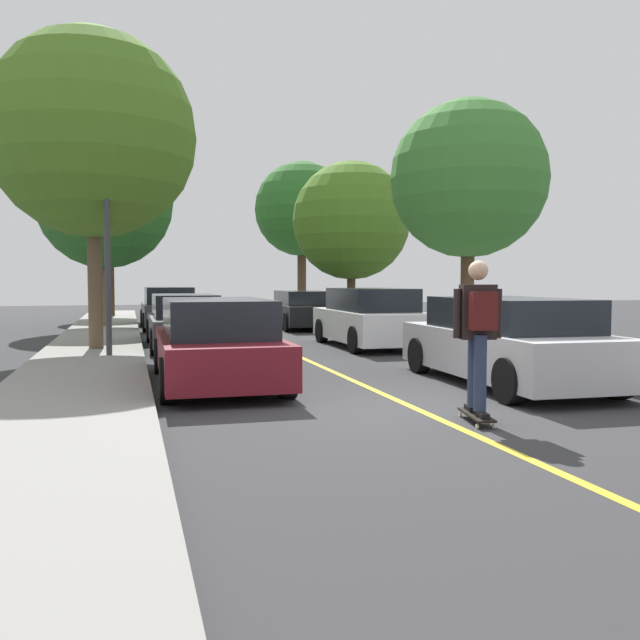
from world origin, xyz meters
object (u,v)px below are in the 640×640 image
object	(u,v)px
street_tree_left_near	(105,201)
street_tree_left_far	(110,215)
parked_car_right_far	(303,310)
skateboard	(476,415)
street_tree_right_near	(351,221)
parked_car_left_nearest	(216,343)
parked_car_right_nearest	(507,342)
streetlamp	(107,218)
parked_car_left_far	(169,308)
street_tree_left_nearest	(92,135)
street_tree_right_far	(302,209)
street_tree_right_nearest	(469,180)
skateboarder	(478,327)
parked_car_right_near	(370,318)
parked_car_left_near	(185,321)

from	to	relation	value
street_tree_left_near	street_tree_left_far	distance (m)	6.68
parked_car_right_far	skateboard	bearing A→B (deg)	-96.91
street_tree_right_near	parked_car_left_nearest	bearing A→B (deg)	-116.99
street_tree_left_far	street_tree_right_near	world-z (taller)	street_tree_left_far
parked_car_right_nearest	streetlamp	distance (m)	8.31
street_tree_left_near	parked_car_left_nearest	bearing A→B (deg)	-81.17
parked_car_left_nearest	street_tree_right_near	bearing A→B (deg)	63.01
parked_car_left_far	parked_car_right_nearest	world-z (taller)	parked_car_left_far
street_tree_left_nearest	street_tree_left_near	world-z (taller)	street_tree_left_nearest
parked_car_left_far	street_tree_right_near	world-z (taller)	street_tree_right_near
street_tree_left_nearest	parked_car_left_far	bearing A→B (deg)	75.34
parked_car_left_far	street_tree_right_far	distance (m)	10.69
street_tree_left_near	street_tree_right_near	bearing A→B (deg)	-2.53
street_tree_left_far	street_tree_right_nearest	bearing A→B (deg)	-61.57
street_tree_right_nearest	streetlamp	xyz separation A→B (m)	(-8.34, -0.31, -1.15)
street_tree_right_far	street_tree_left_far	bearing A→B (deg)	-177.47
parked_car_right_nearest	street_tree_left_far	bearing A→B (deg)	107.22
skateboarder	parked_car_right_near	bearing A→B (deg)	77.94
parked_car_left_nearest	skateboard	world-z (taller)	parked_car_left_nearest
parked_car_left_far	street_tree_right_nearest	size ratio (longest dim) A/B	0.72
street_tree_right_near	parked_car_right_nearest	bearing A→B (deg)	-98.30
street_tree_left_near	skateboarder	bearing A→B (deg)	-74.76
parked_car_left_far	skateboarder	bearing A→B (deg)	-81.30
parked_car_left_nearest	street_tree_right_near	distance (m)	14.88
parked_car_right_near	street_tree_right_near	bearing A→B (deg)	75.03
street_tree_left_nearest	street_tree_left_near	xyz separation A→B (m)	(0.00, 8.07, -0.58)
parked_car_left_far	street_tree_left_near	size ratio (longest dim) A/B	0.65
parked_car_left_nearest	parked_car_left_far	bearing A→B (deg)	90.00
parked_car_right_nearest	street_tree_left_far	xyz separation A→B (m)	(-6.59, 21.28, 3.81)
street_tree_right_nearest	streetlamp	bearing A→B (deg)	-177.87
streetlamp	street_tree_right_near	bearing A→B (deg)	47.97
parked_car_right_far	street_tree_right_far	bearing A→B (deg)	76.05
parked_car_left_nearest	street_tree_right_nearest	world-z (taller)	street_tree_right_nearest
street_tree_right_nearest	skateboard	distance (m)	9.62
street_tree_right_far	streetlamp	world-z (taller)	street_tree_right_far
street_tree_left_nearest	skateboarder	world-z (taller)	street_tree_left_nearest
street_tree_left_near	street_tree_right_nearest	world-z (taller)	street_tree_left_near
parked_car_left_nearest	parked_car_left_near	size ratio (longest dim) A/B	1.02
skateboard	parked_car_left_near	bearing A→B (deg)	104.48
parked_car_right_near	street_tree_left_far	xyz separation A→B (m)	(-6.59, 14.81, 3.78)
parked_car_left_near	skateboarder	xyz separation A→B (m)	(2.60, -10.11, 0.48)
parked_car_left_nearest	streetlamp	size ratio (longest dim) A/B	0.94
streetlamp	skateboard	distance (m)	9.11
street_tree_left_far	skateboard	xyz separation A→B (m)	(4.68, -23.78, -4.41)
skateboarder	street_tree_left_nearest	bearing A→B (deg)	117.25
parked_car_right_near	streetlamp	world-z (taller)	streetlamp
parked_car_left_far	parked_car_left_nearest	bearing A→B (deg)	-90.00
street_tree_right_near	parked_car_left_near	bearing A→B (deg)	-134.79
parked_car_left_nearest	skateboarder	distance (m)	4.63
street_tree_left_nearest	skateboard	size ratio (longest dim) A/B	8.21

